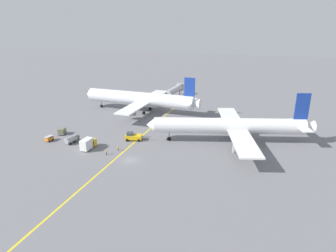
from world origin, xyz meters
name	(u,v)px	position (x,y,z in m)	size (l,w,h in m)	color
ground_plane	(130,160)	(0.00, 0.00, 0.00)	(600.00, 600.00, 0.00)	slate
taxiway_stripe	(131,145)	(-4.40, 10.00, 0.00)	(0.50, 120.00, 0.01)	yellow
airliner_at_gate_left	(140,99)	(-16.57, 45.50, 5.75)	(53.86, 42.57, 16.29)	white
airliner_being_pushed	(231,126)	(25.02, 23.33, 5.37)	(52.89, 45.74, 16.45)	white
pushback_tug	(133,136)	(-5.66, 14.36, 1.28)	(8.71, 4.35, 3.00)	gold
gse_baggage_cart_near_cluster	(49,139)	(-31.57, 4.66, 0.86)	(1.86, 2.89, 1.71)	orange
gse_fuel_bowser_stubby	(72,139)	(-23.45, 5.85, 1.33)	(2.85, 5.18, 2.40)	gray
gse_catering_truck_tall	(88,144)	(-15.68, 3.22, 1.76)	(2.53, 5.89, 3.50)	gold
gse_container_dolly_flat	(62,131)	(-31.52, 11.20, 1.17)	(2.97, 3.67, 2.15)	slate
ground_crew_ramp_agent_by_cones	(106,152)	(-8.16, 1.12, 0.88)	(0.36, 0.36, 1.69)	#2D3351
ground_crew_wing_walker_right	(118,148)	(-6.38, 5.04, 0.83)	(0.41, 0.42, 1.60)	#4C4C51
jet_bridge	(176,89)	(-9.59, 74.70, 4.32)	(4.59, 19.92, 6.10)	#B7B7BC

